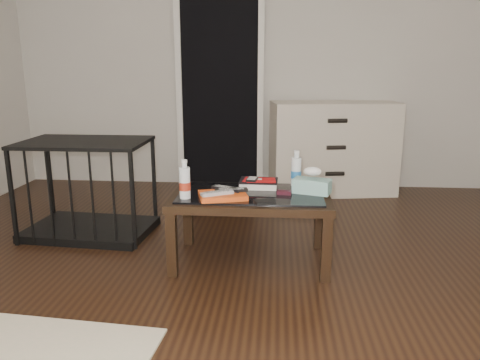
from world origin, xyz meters
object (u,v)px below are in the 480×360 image
at_px(water_bottle_right, 296,168).
at_px(tissue_box, 312,186).
at_px(water_bottle_left, 185,179).
at_px(pet_crate, 89,204).
at_px(dresser, 333,148).
at_px(coffee_table, 251,202).
at_px(textbook, 259,183).

relative_size(water_bottle_right, tissue_box, 1.03).
relative_size(water_bottle_left, tissue_box, 1.03).
distance_m(pet_crate, tissue_box, 1.70).
xyz_separation_m(dresser, pet_crate, (-1.95, -1.34, -0.22)).
distance_m(dresser, tissue_box, 1.76).
bearing_deg(coffee_table, water_bottle_right, 36.06).
relative_size(pet_crate, water_bottle_right, 3.97).
relative_size(dresser, textbook, 5.05).
bearing_deg(dresser, textbook, -121.48).
distance_m(water_bottle_right, tissue_box, 0.22).
xyz_separation_m(pet_crate, textbook, (1.29, -0.26, 0.25)).
distance_m(coffee_table, water_bottle_left, 0.46).
bearing_deg(pet_crate, water_bottle_right, -3.01).
distance_m(dresser, pet_crate, 2.38).
height_order(dresser, textbook, dresser).
xyz_separation_m(dresser, water_bottle_right, (-0.42, -1.55, 0.13)).
bearing_deg(coffee_table, tissue_box, 4.18).
distance_m(coffee_table, dresser, 1.90).
bearing_deg(pet_crate, textbook, -7.02).
relative_size(dresser, tissue_box, 5.49).
xyz_separation_m(textbook, water_bottle_right, (0.25, 0.06, 0.10)).
xyz_separation_m(coffee_table, tissue_box, (0.38, 0.03, 0.11)).
bearing_deg(coffee_table, pet_crate, 161.58).
bearing_deg(water_bottle_left, pet_crate, 146.39).
relative_size(coffee_table, water_bottle_left, 4.20).
bearing_deg(water_bottle_right, tissue_box, -62.79).
xyz_separation_m(pet_crate, tissue_box, (1.63, -0.39, 0.28)).
xyz_separation_m(textbook, water_bottle_left, (-0.43, -0.30, 0.10)).
distance_m(water_bottle_left, tissue_box, 0.80).
relative_size(textbook, water_bottle_left, 1.05).
bearing_deg(dresser, water_bottle_left, -128.94).
bearing_deg(coffee_table, textbook, 74.25).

